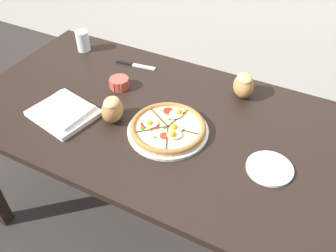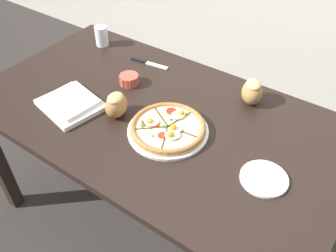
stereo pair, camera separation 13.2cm
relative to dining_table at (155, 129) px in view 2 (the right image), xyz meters
name	(u,v)px [view 2 (the right image)]	position (x,y,z in m)	size (l,w,h in m)	color
ground_plane	(158,217)	(0.00, 0.00, -0.65)	(12.00, 12.00, 0.00)	#2D2826
dining_table	(155,129)	(0.00, 0.00, 0.00)	(1.52, 0.85, 0.74)	black
pizza	(168,128)	(0.11, -0.06, 0.11)	(0.31, 0.31, 0.05)	white
ramekin_bowl	(129,79)	(-0.21, 0.10, 0.12)	(0.09, 0.09, 0.04)	#C64C3D
napkin_folded	(71,103)	(-0.30, -0.17, 0.11)	(0.28, 0.25, 0.04)	silver
bread_piece_near	(116,105)	(-0.11, -0.10, 0.14)	(0.11, 0.13, 0.10)	olive
bread_piece_mid	(252,91)	(0.29, 0.29, 0.15)	(0.13, 0.14, 0.10)	#A3703D
knife_main	(149,63)	(-0.24, 0.28, 0.10)	(0.20, 0.04, 0.01)	silver
water_glass	(102,37)	(-0.55, 0.29, 0.14)	(0.06, 0.06, 0.10)	white
side_saucer	(264,179)	(0.50, -0.07, 0.10)	(0.16, 0.16, 0.01)	white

